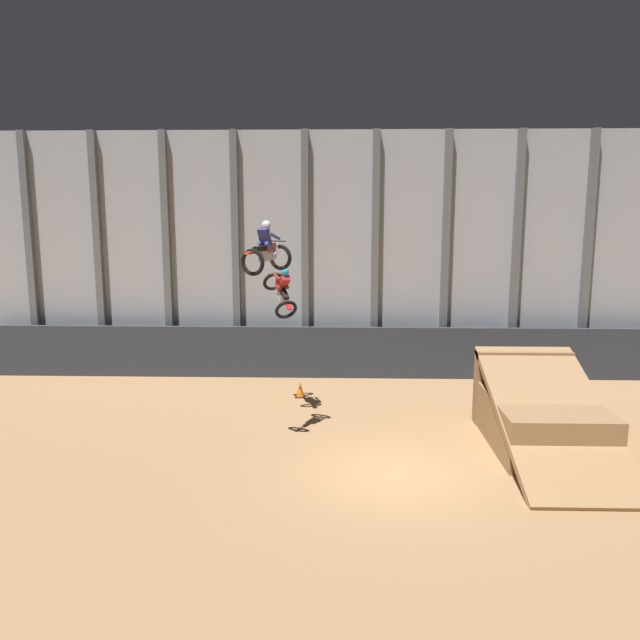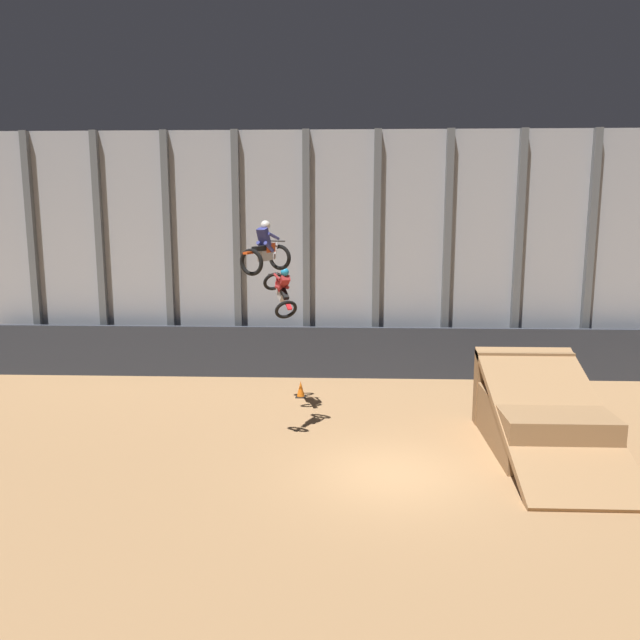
% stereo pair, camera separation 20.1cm
% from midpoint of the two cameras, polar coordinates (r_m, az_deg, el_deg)
% --- Properties ---
extents(ground_plane, '(60.00, 60.00, 0.00)m').
position_cam_midpoint_polar(ground_plane, '(16.19, 7.04, -13.84)').
color(ground_plane, '#9E754C').
extents(arena_back_wall, '(32.00, 0.40, 9.63)m').
position_cam_midpoint_polar(arena_back_wall, '(24.99, 5.38, 5.95)').
color(arena_back_wall, '#A3A8B2').
rests_on(arena_back_wall, ground_plane).
extents(lower_barrier, '(31.36, 0.20, 2.04)m').
position_cam_midpoint_polar(lower_barrier, '(24.69, 5.35, -3.01)').
color(lower_barrier, '#2D333D').
rests_on(lower_barrier, ground_plane).
extents(dirt_ramp, '(2.90, 6.17, 2.48)m').
position_cam_midpoint_polar(dirt_ramp, '(18.79, 19.72, -8.29)').
color(dirt_ramp, '#966F48').
rests_on(dirt_ramp, ground_plane).
extents(rider_bike_left_air, '(1.34, 1.76, 1.46)m').
position_cam_midpoint_polar(rider_bike_left_air, '(17.23, -4.67, 6.27)').
color(rider_bike_left_air, black).
extents(rider_bike_right_air, '(1.36, 1.82, 1.70)m').
position_cam_midpoint_polar(rider_bike_right_air, '(20.02, -3.28, 2.75)').
color(rider_bike_right_air, black).
extents(traffic_cone_near_ramp, '(0.36, 0.36, 0.58)m').
position_cam_midpoint_polar(traffic_cone_near_ramp, '(22.27, -1.52, -6.35)').
color(traffic_cone_near_ramp, black).
rests_on(traffic_cone_near_ramp, ground_plane).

